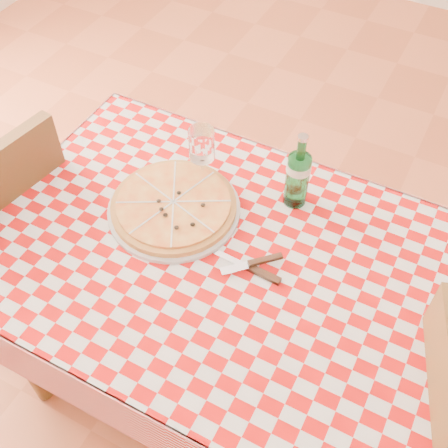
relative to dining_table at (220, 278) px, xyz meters
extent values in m
plane|color=#A95436|center=(0.00, 0.00, -0.66)|extent=(6.00, 6.00, 0.00)
cube|color=brown|center=(0.00, 0.00, 0.07)|extent=(1.20, 0.80, 0.04)
cylinder|color=brown|center=(-0.54, -0.34, -0.30)|extent=(0.06, 0.06, 0.71)
cylinder|color=brown|center=(-0.54, 0.34, -0.30)|extent=(0.06, 0.06, 0.71)
cylinder|color=brown|center=(0.54, 0.34, -0.30)|extent=(0.06, 0.06, 0.71)
cube|color=#B60C0B|center=(0.00, 0.00, 0.09)|extent=(1.30, 0.90, 0.01)
cylinder|color=brown|center=(0.56, 0.05, -0.45)|extent=(0.04, 0.04, 0.42)
cube|color=brown|center=(0.61, -0.12, 0.03)|extent=(0.17, 0.40, 0.45)
cylinder|color=brown|center=(-0.62, 0.08, -0.44)|extent=(0.04, 0.04, 0.43)
cylinder|color=brown|center=(-0.98, 0.13, -0.44)|extent=(0.04, 0.04, 0.43)
cylinder|color=brown|center=(-0.68, -0.28, -0.44)|extent=(0.04, 0.04, 0.43)
cube|color=brown|center=(-0.64, -0.10, 0.05)|extent=(0.10, 0.42, 0.46)
camera|label=1|loc=(0.42, -0.78, 1.29)|focal=45.00mm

